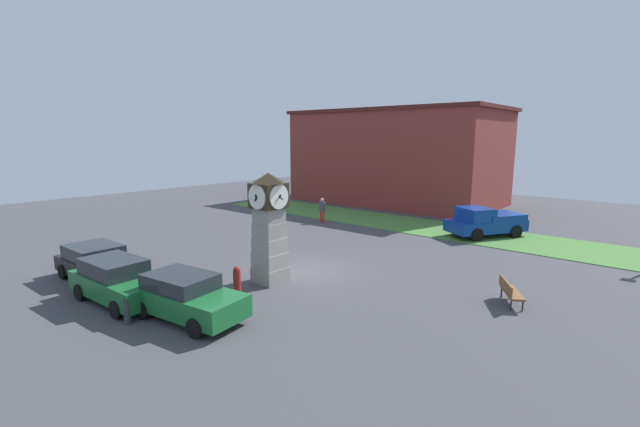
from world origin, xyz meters
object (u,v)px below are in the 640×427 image
(car_navy_sedan, at_px, (97,262))
(car_by_building, at_px, (186,296))
(bench, at_px, (510,290))
(clock_tower, at_px, (269,226))
(pedestrian_crossing_lot, at_px, (322,208))
(bollard_near_tower, at_px, (127,310))
(bollard_far_row, at_px, (211,290))
(pickup_truck, at_px, (486,222))
(bollard_mid_row, at_px, (168,301))
(car_near_tower, at_px, (118,281))
(bollard_end_row, at_px, (237,280))

(car_navy_sedan, distance_m, car_by_building, 6.63)
(bench, bearing_deg, car_navy_sedan, -148.77)
(clock_tower, distance_m, pedestrian_crossing_lot, 13.16)
(bollard_near_tower, relative_size, bollard_far_row, 1.02)
(pickup_truck, relative_size, bench, 3.17)
(bollard_mid_row, height_order, car_by_building, car_by_building)
(clock_tower, bearing_deg, car_near_tower, -116.79)
(pickup_truck, bearing_deg, bollard_far_row, -101.95)
(bollard_near_tower, relative_size, bollard_end_row, 0.85)
(car_navy_sedan, distance_m, car_near_tower, 3.37)
(bench, height_order, pedestrian_crossing_lot, pedestrian_crossing_lot)
(bollard_mid_row, distance_m, car_near_tower, 2.60)
(bollard_near_tower, height_order, bollard_end_row, bollard_end_row)
(clock_tower, xyz_separation_m, pedestrian_crossing_lot, (-6.72, 11.23, -1.39))
(car_near_tower, distance_m, bench, 14.63)
(car_navy_sedan, height_order, bench, car_navy_sedan)
(pickup_truck, bearing_deg, car_by_building, -99.54)
(car_by_building, bearing_deg, bollard_near_tower, -124.97)
(bollard_mid_row, relative_size, car_by_building, 0.21)
(clock_tower, xyz_separation_m, bollard_mid_row, (-0.15, -4.66, -1.96))
(car_navy_sedan, xyz_separation_m, car_near_tower, (3.33, -0.56, 0.06))
(car_by_building, bearing_deg, pickup_truck, 80.46)
(clock_tower, distance_m, bollard_mid_row, 5.06)
(pickup_truck, height_order, bench, pickup_truck)
(bollard_mid_row, distance_m, bollard_far_row, 1.63)
(car_by_building, xyz_separation_m, bench, (7.92, 8.56, -0.26))
(car_near_tower, relative_size, bench, 2.73)
(bollard_near_tower, height_order, car_near_tower, car_near_tower)
(car_by_building, bearing_deg, car_near_tower, -165.89)
(clock_tower, distance_m, bench, 9.69)
(bollard_far_row, xyz_separation_m, bench, (8.46, 7.18, 0.04))
(bollard_mid_row, bearing_deg, car_near_tower, -166.57)
(bollard_end_row, height_order, pedestrian_crossing_lot, pedestrian_crossing_lot)
(bollard_far_row, distance_m, pedestrian_crossing_lot, 15.84)
(bollard_mid_row, xyz_separation_m, car_by_building, (0.79, 0.23, 0.32))
(car_navy_sedan, bearing_deg, bollard_mid_row, 0.35)
(clock_tower, xyz_separation_m, pickup_truck, (3.83, 14.56, -1.50))
(car_near_tower, height_order, pedestrian_crossing_lot, pedestrian_crossing_lot)
(car_by_building, height_order, bench, car_by_building)
(clock_tower, relative_size, bench, 2.86)
(bollard_end_row, distance_m, car_navy_sedan, 6.73)
(bollard_mid_row, bearing_deg, bench, 45.23)
(clock_tower, bearing_deg, car_navy_sedan, -141.85)
(bollard_end_row, distance_m, car_near_tower, 4.39)
(bollard_near_tower, relative_size, pedestrian_crossing_lot, 0.54)
(car_by_building, bearing_deg, bollard_far_row, 111.23)
(car_by_building, bearing_deg, pedestrian_crossing_lot, 115.18)
(bollard_near_tower, bearing_deg, clock_tower, 85.75)
(car_navy_sedan, height_order, car_by_building, car_by_building)
(bollard_mid_row, xyz_separation_m, bench, (8.71, 8.79, 0.06))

